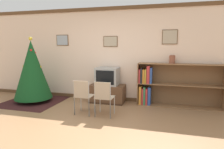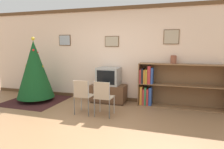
# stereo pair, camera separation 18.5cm
# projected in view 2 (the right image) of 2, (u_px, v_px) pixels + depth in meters

# --- Properties ---
(ground_plane) EXTENTS (24.00, 24.00, 0.00)m
(ground_plane) POSITION_uv_depth(u_px,v_px,m) (80.00, 130.00, 3.83)
(ground_plane) COLOR #936B47
(wall_back) EXTENTS (8.63, 0.11, 2.70)m
(wall_back) POSITION_uv_depth(u_px,v_px,m) (115.00, 54.00, 5.82)
(wall_back) COLOR beige
(wall_back) RESTS_ON ground_plane
(area_rug) EXTENTS (1.58, 1.65, 0.01)m
(area_rug) POSITION_uv_depth(u_px,v_px,m) (36.00, 100.00, 5.89)
(area_rug) COLOR #381919
(area_rug) RESTS_ON ground_plane
(christmas_tree) EXTENTS (1.06, 1.06, 1.84)m
(christmas_tree) POSITION_uv_depth(u_px,v_px,m) (35.00, 70.00, 5.76)
(christmas_tree) COLOR maroon
(christmas_tree) RESTS_ON area_rug
(tv_console) EXTENTS (0.98, 0.52, 0.51)m
(tv_console) POSITION_uv_depth(u_px,v_px,m) (109.00, 93.00, 5.69)
(tv_console) COLOR #412A1A
(tv_console) RESTS_ON ground_plane
(television) EXTENTS (0.62, 0.51, 0.49)m
(television) POSITION_uv_depth(u_px,v_px,m) (109.00, 76.00, 5.62)
(television) COLOR #9E9E99
(television) RESTS_ON tv_console
(folding_chair_left) EXTENTS (0.40, 0.40, 0.82)m
(folding_chair_left) POSITION_uv_depth(u_px,v_px,m) (83.00, 95.00, 4.66)
(folding_chair_left) COLOR tan
(folding_chair_left) RESTS_ON ground_plane
(folding_chair_right) EXTENTS (0.40, 0.40, 0.82)m
(folding_chair_right) POSITION_uv_depth(u_px,v_px,m) (103.00, 96.00, 4.51)
(folding_chair_right) COLOR tan
(folding_chair_right) RESTS_ON ground_plane
(bookshelf) EXTENTS (2.17, 0.36, 1.15)m
(bookshelf) POSITION_uv_depth(u_px,v_px,m) (166.00, 86.00, 5.28)
(bookshelf) COLOR olive
(bookshelf) RESTS_ON ground_plane
(vase) EXTENTS (0.15, 0.15, 0.22)m
(vase) POSITION_uv_depth(u_px,v_px,m) (173.00, 59.00, 5.15)
(vase) COLOR brown
(vase) RESTS_ON bookshelf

